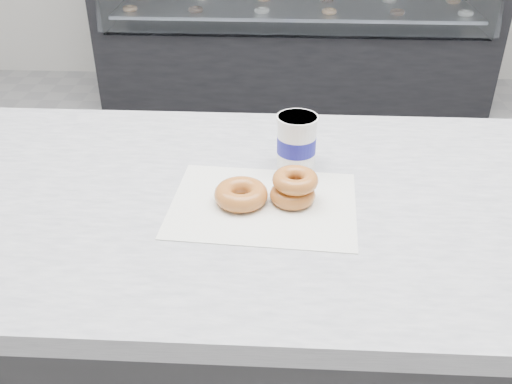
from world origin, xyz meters
The scene contains 7 objects.
ground centered at (0.00, 0.00, 0.00)m, with size 5.00×5.00×0.00m, color #969699.
counter centered at (0.00, -0.60, 0.45)m, with size 3.06×0.76×0.90m.
display_case centered at (0.00, 2.12, 0.49)m, with size 2.40×0.74×1.25m.
wax_paper centered at (-0.08, -0.63, 0.90)m, with size 0.34×0.26×0.00m, color silver.
donut_single centered at (-0.13, -0.63, 0.92)m, with size 0.10×0.10×0.03m, color #BA7933.
donut_stack centered at (-0.03, -0.62, 0.93)m, with size 0.12×0.12×0.06m.
coffee_cup centered at (-0.02, -0.48, 0.96)m, with size 0.08×0.08×0.11m.
Camera 1 is at (-0.05, -1.52, 1.48)m, focal length 40.00 mm.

